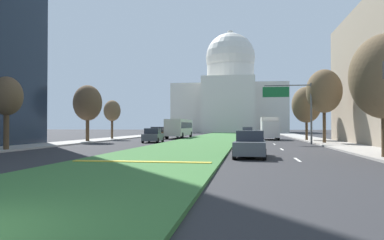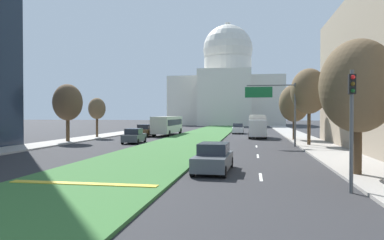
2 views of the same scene
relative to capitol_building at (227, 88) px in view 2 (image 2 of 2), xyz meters
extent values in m
plane|color=#2B2B2D|center=(0.00, -53.81, -11.60)|extent=(260.00, 260.00, 0.00)
cube|color=#386B33|center=(0.00, -59.27, -11.53)|extent=(7.86, 98.19, 0.14)
cube|color=gold|center=(0.00, -96.14, -11.44)|extent=(7.07, 0.50, 0.04)
cube|color=silver|center=(8.10, -92.14, -11.59)|extent=(0.16, 2.40, 0.01)
cube|color=silver|center=(8.10, -82.78, -11.59)|extent=(0.16, 2.40, 0.01)
cube|color=silver|center=(8.10, -74.36, -11.59)|extent=(0.16, 2.40, 0.01)
cube|color=silver|center=(8.10, -61.78, -11.59)|extent=(0.16, 2.40, 0.01)
cube|color=silver|center=(8.10, -49.49, -11.59)|extent=(0.16, 2.40, 0.01)
cube|color=#9E9991|center=(-14.28, -64.72, -11.52)|extent=(4.00, 98.19, 0.15)
cube|color=#9E9991|center=(14.28, -64.72, -11.52)|extent=(4.00, 98.19, 0.15)
cube|color=silver|center=(0.00, 0.74, -4.36)|extent=(33.83, 24.14, 14.47)
cube|color=silver|center=(0.00, -13.33, -3.64)|extent=(14.88, 4.00, 15.92)
cylinder|color=silver|center=(0.00, 0.74, 6.12)|extent=(14.87, 14.87, 6.50)
sphere|color=silver|center=(0.00, 0.74, 12.10)|extent=(15.61, 15.61, 15.61)
cylinder|color=silver|center=(0.00, 0.74, 19.13)|extent=(1.80, 1.80, 3.00)
cylinder|color=#515456|center=(11.78, -95.37, -9.00)|extent=(0.16, 0.16, 5.20)
cube|color=black|center=(11.78, -95.37, -7.00)|extent=(0.28, 0.24, 0.84)
sphere|color=red|center=(11.78, -95.51, -6.72)|extent=(0.18, 0.18, 0.18)
sphere|color=#4C380F|center=(11.78, -95.51, -7.00)|extent=(0.18, 0.18, 0.18)
sphere|color=#0F4219|center=(11.78, -95.51, -7.28)|extent=(0.18, 0.18, 0.18)
cylinder|color=#515456|center=(11.98, -74.05, -8.35)|extent=(0.20, 0.20, 6.50)
cylinder|color=#515456|center=(9.53, -74.05, -5.30)|extent=(4.89, 0.12, 0.12)
cube|color=#146033|center=(8.31, -74.10, -6.00)|extent=(2.80, 0.08, 1.10)
cylinder|color=#4C3823|center=(13.18, -91.22, -9.80)|extent=(0.43, 0.43, 3.59)
ellipsoid|color=brown|center=(13.18, -91.22, -6.76)|extent=(3.97, 3.97, 4.97)
cylinder|color=#4C3823|center=(-13.70, -72.94, -9.77)|extent=(0.42, 0.42, 3.65)
ellipsoid|color=brown|center=(-13.70, -72.94, -6.88)|extent=(3.42, 3.42, 4.27)
cylinder|color=#4C3823|center=(13.48, -73.13, -9.33)|extent=(0.35, 0.35, 4.54)
ellipsoid|color=brown|center=(13.48, -73.13, -5.88)|extent=(3.76, 3.76, 4.70)
cylinder|color=#4C3823|center=(-13.63, -65.21, -9.91)|extent=(0.32, 0.32, 3.37)
ellipsoid|color=brown|center=(-13.63, -65.21, -7.49)|extent=(2.37, 2.37, 2.96)
cylinder|color=#4C3823|center=(12.85, -65.43, -9.83)|extent=(0.33, 0.33, 3.54)
ellipsoid|color=brown|center=(12.85, -65.43, -6.89)|extent=(3.74, 3.74, 4.68)
cube|color=#4C5156|center=(5.43, -90.85, -10.98)|extent=(2.03, 4.71, 0.79)
cube|color=#282D38|center=(5.44, -90.67, -10.27)|extent=(1.72, 2.29, 0.64)
cylinder|color=black|center=(6.21, -92.75, -11.28)|extent=(0.24, 0.65, 0.64)
cylinder|color=black|center=(4.51, -92.69, -11.28)|extent=(0.24, 0.65, 0.64)
cylinder|color=black|center=(6.35, -89.02, -11.28)|extent=(0.24, 0.65, 0.64)
cylinder|color=black|center=(4.65, -88.95, -11.28)|extent=(0.24, 0.65, 0.64)
cube|color=#4C5156|center=(-5.71, -72.51, -10.98)|extent=(2.10, 4.32, 0.80)
cube|color=#282D38|center=(-5.70, -72.68, -10.25)|extent=(1.75, 2.12, 0.66)
cylinder|color=black|center=(-6.65, -70.90, -11.28)|extent=(0.26, 0.65, 0.64)
cylinder|color=black|center=(-4.96, -70.80, -11.28)|extent=(0.26, 0.65, 0.64)
cylinder|color=black|center=(-6.46, -74.22, -11.28)|extent=(0.26, 0.65, 0.64)
cylinder|color=black|center=(-4.77, -74.12, -11.28)|extent=(0.26, 0.65, 0.64)
cube|color=brown|center=(-7.84, -61.31, -10.94)|extent=(2.19, 4.45, 0.88)
cube|color=#282D38|center=(-7.85, -61.49, -10.14)|extent=(1.82, 2.18, 0.72)
cylinder|color=black|center=(-8.60, -59.54, -11.28)|extent=(0.26, 0.65, 0.64)
cylinder|color=black|center=(-6.85, -59.66, -11.28)|extent=(0.26, 0.65, 0.64)
cylinder|color=black|center=(-8.83, -62.97, -11.28)|extent=(0.26, 0.65, 0.64)
cylinder|color=black|center=(-7.08, -63.08, -11.28)|extent=(0.26, 0.65, 0.64)
cube|color=silver|center=(5.28, -50.87, -10.95)|extent=(2.02, 4.62, 0.85)
cube|color=#282D38|center=(5.28, -50.69, -10.19)|extent=(1.71, 2.24, 0.69)
cylinder|color=black|center=(6.20, -52.66, -11.28)|extent=(0.24, 0.65, 0.64)
cylinder|color=black|center=(4.50, -52.73, -11.28)|extent=(0.24, 0.65, 0.64)
cylinder|color=black|center=(6.06, -49.02, -11.28)|extent=(0.24, 0.65, 0.64)
cylinder|color=black|center=(4.37, -49.08, -11.28)|extent=(0.24, 0.65, 0.64)
cube|color=silver|center=(8.39, -63.82, -10.15)|extent=(2.30, 2.00, 2.20)
cube|color=beige|center=(8.39, -60.62, -9.80)|extent=(2.30, 4.40, 2.80)
cylinder|color=black|center=(9.44, -63.82, -11.15)|extent=(0.30, 0.90, 0.90)
cylinder|color=black|center=(7.34, -63.82, -11.15)|extent=(0.30, 0.90, 0.90)
cylinder|color=black|center=(9.44, -59.52, -11.15)|extent=(0.30, 0.90, 0.90)
cylinder|color=black|center=(7.34, -59.52, -11.15)|extent=(0.30, 0.90, 0.90)
cube|color=beige|center=(-5.43, -57.49, -9.90)|extent=(2.50, 11.00, 2.50)
cube|color=#232833|center=(-5.43, -57.49, -9.55)|extent=(2.52, 10.12, 0.90)
cylinder|color=black|center=(-6.58, -53.19, -11.10)|extent=(0.32, 1.00, 1.00)
cylinder|color=black|center=(-4.28, -53.19, -11.10)|extent=(0.32, 1.00, 1.00)
cylinder|color=black|center=(-6.58, -61.39, -11.10)|extent=(0.32, 1.00, 1.00)
cylinder|color=black|center=(-4.28, -61.39, -11.10)|extent=(0.32, 1.00, 1.00)
camera|label=1|loc=(5.25, -113.46, -9.65)|focal=33.52mm
camera|label=2|loc=(7.64, -111.04, -8.25)|focal=32.84mm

